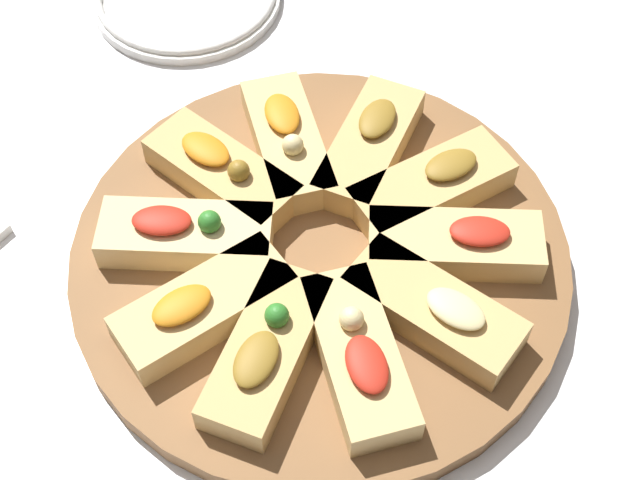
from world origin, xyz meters
TOP-DOWN VIEW (x-y plane):
  - ground_plane at (0.00, 0.00)m, footprint 3.00×3.00m
  - serving_board at (0.00, 0.00)m, footprint 0.42×0.42m
  - focaccia_slice_0 at (-0.11, -0.01)m, footprint 0.15×0.06m
  - focaccia_slice_1 at (-0.08, -0.07)m, footprint 0.14×0.14m
  - focaccia_slice_2 at (-0.02, -0.11)m, footprint 0.08×0.15m
  - focaccia_slice_3 at (0.04, -0.10)m, footprint 0.11×0.15m
  - focaccia_slice_4 at (0.10, -0.06)m, footprint 0.15×0.12m
  - focaccia_slice_5 at (0.11, 0.01)m, footprint 0.15×0.07m
  - focaccia_slice_6 at (0.08, 0.08)m, footprint 0.14×0.14m
  - focaccia_slice_7 at (0.03, 0.11)m, footprint 0.09×0.15m
  - focaccia_slice_8 at (-0.04, 0.10)m, footprint 0.10×0.15m
  - focaccia_slice_9 at (-0.10, 0.06)m, footprint 0.15×0.12m

SIDE VIEW (x-z plane):
  - ground_plane at x=0.00m, z-range 0.00..0.00m
  - serving_board at x=0.00m, z-range 0.00..0.02m
  - focaccia_slice_2 at x=-0.02m, z-range 0.02..0.06m
  - focaccia_slice_5 at x=0.11m, z-range 0.02..0.06m
  - focaccia_slice_6 at x=0.08m, z-range 0.02..0.06m
  - focaccia_slice_7 at x=0.03m, z-range 0.02..0.06m
  - focaccia_slice_8 at x=-0.04m, z-range 0.02..0.06m
  - focaccia_slice_0 at x=-0.11m, z-range 0.01..0.06m
  - focaccia_slice_1 at x=-0.08m, z-range 0.01..0.06m
  - focaccia_slice_3 at x=0.04m, z-range 0.01..0.06m
  - focaccia_slice_4 at x=0.10m, z-range 0.01..0.06m
  - focaccia_slice_9 at x=-0.10m, z-range 0.01..0.06m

